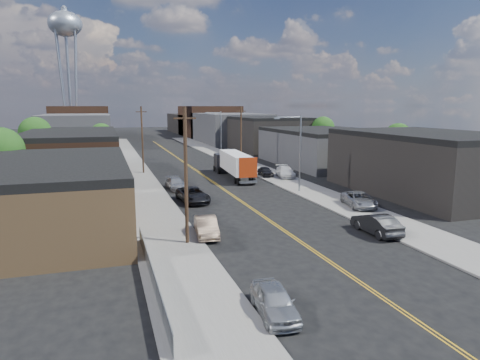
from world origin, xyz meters
TOP-DOWN VIEW (x-y plane):
  - ground at (0.00, 60.00)m, footprint 260.00×260.00m
  - centerline at (0.00, 45.00)m, footprint 0.32×120.00m
  - sidewalk_left at (-9.50, 45.00)m, footprint 5.00×140.00m
  - sidewalk_right at (9.50, 45.00)m, footprint 5.00×140.00m
  - warehouse_tan at (-18.00, 18.00)m, footprint 12.00×22.00m
  - warehouse_brown at (-18.00, 44.00)m, footprint 12.00×26.00m
  - industrial_right_a at (21.99, 20.00)m, footprint 14.00×22.00m
  - industrial_right_b at (22.00, 46.00)m, footprint 14.00×24.00m
  - industrial_right_c at (22.00, 72.00)m, footprint 14.00×22.00m
  - skyline_left_a at (-20.00, 95.00)m, footprint 16.00×30.00m
  - skyline_right_a at (20.00, 95.00)m, footprint 16.00×30.00m
  - skyline_left_b at (-20.00, 120.00)m, footprint 16.00×26.00m
  - skyline_right_b at (20.00, 120.00)m, footprint 16.00×26.00m
  - skyline_left_c at (-20.00, 140.00)m, footprint 16.00×40.00m
  - skyline_right_c at (20.00, 140.00)m, footprint 16.00×40.00m
  - water_tower at (-22.00, 110.00)m, footprint 9.00×9.00m
  - streetlight_near at (7.60, 25.00)m, footprint 3.39×0.25m
  - streetlight_far at (7.60, 60.00)m, footprint 3.39×0.25m
  - utility_pole_left_near at (-8.20, 10.00)m, footprint 1.60×0.26m
  - utility_pole_left_far at (-8.20, 45.00)m, footprint 1.60×0.26m
  - utility_pole_right at (8.20, 48.00)m, footprint 1.60×0.26m
  - chainlink_fence at (-11.50, 3.50)m, footprint 0.05×16.00m
  - tree_left_near at (-23.94, 30.00)m, footprint 4.85×4.76m
  - tree_left_mid at (-23.94, 55.00)m, footprint 5.10×5.04m
  - tree_left_far at (-13.94, 62.00)m, footprint 4.35×4.20m
  - tree_right_near at (30.06, 36.00)m, footprint 4.60×4.48m
  - tree_right_far at (30.06, 60.00)m, footprint 4.85×4.76m
  - semi_truck at (3.57, 37.55)m, footprint 3.11×14.05m
  - car_left_a at (-6.22, -2.00)m, footprint 2.18×4.48m
  - car_left_b at (-6.40, 11.55)m, footprint 2.15×4.75m
  - car_left_c at (-5.00, 23.68)m, footprint 3.05×5.84m
  - car_left_d at (-5.56, 31.27)m, footprint 2.20×4.87m
  - car_right_oncoming at (6.60, 8.00)m, footprint 1.76×4.97m
  - car_right_lot_a at (10.26, 16.00)m, footprint 3.46×5.62m
  - car_right_lot_b at (10.52, 34.86)m, footprint 3.12×5.50m
  - car_right_lot_c at (8.20, 36.55)m, footprint 1.75×3.92m

SIDE VIEW (x-z plane):
  - ground at x=0.00m, z-range 0.00..0.00m
  - centerline at x=0.00m, z-range 0.00..0.01m
  - sidewalk_left at x=-9.50m, z-range 0.00..0.15m
  - sidewalk_right at x=9.50m, z-range 0.00..0.15m
  - chainlink_fence at x=-11.50m, z-range 0.04..1.27m
  - car_left_d at x=-5.56m, z-range 0.00..1.38m
  - car_left_a at x=-6.22m, z-range 0.00..1.47m
  - car_left_b at x=-6.40m, z-range 0.00..1.51m
  - car_left_c at x=-5.00m, z-range 0.00..1.57m
  - car_right_lot_c at x=8.20m, z-range 0.15..1.46m
  - car_right_oncoming at x=6.60m, z-range 0.00..1.63m
  - car_right_lot_a at x=10.26m, z-range 0.15..1.60m
  - car_right_lot_b at x=10.52m, z-range 0.15..1.65m
  - semi_truck at x=3.57m, z-range 0.25..3.89m
  - warehouse_tan at x=-18.00m, z-range 0.00..5.60m
  - industrial_right_b at x=22.00m, z-range 0.00..6.10m
  - warehouse_brown at x=-18.00m, z-range 0.00..6.60m
  - skyline_left_c at x=-20.00m, z-range 0.00..7.00m
  - skyline_right_c at x=20.00m, z-range 0.00..7.00m
  - industrial_right_a at x=21.99m, z-range 0.00..7.10m
  - industrial_right_c at x=22.00m, z-range 0.00..7.60m
  - skyline_left_a at x=-20.00m, z-range 0.00..8.00m
  - skyline_right_a at x=20.00m, z-range 0.00..8.00m
  - tree_left_far at x=-13.94m, z-range 1.08..8.05m
  - tree_right_near at x=30.06m, z-range 1.15..8.59m
  - skyline_left_b at x=-20.00m, z-range 0.00..10.00m
  - skyline_right_b at x=20.00m, z-range 0.00..10.00m
  - utility_pole_left_near at x=-8.20m, z-range 0.14..10.14m
  - utility_pole_left_far at x=-8.20m, z-range 0.14..10.14m
  - utility_pole_right at x=8.20m, z-range 0.14..10.14m
  - tree_left_near at x=-23.94m, z-range 1.22..9.13m
  - tree_right_far at x=30.06m, z-range 1.22..9.13m
  - streetlight_near at x=7.60m, z-range 0.83..9.83m
  - streetlight_far at x=7.60m, z-range 0.83..9.83m
  - tree_left_mid at x=-23.94m, z-range 1.30..9.67m
  - water_tower at x=-22.00m, z-range 12.20..49.10m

